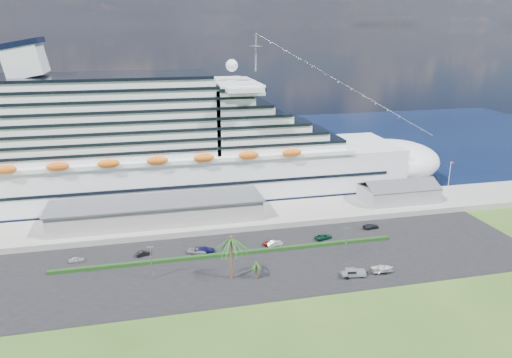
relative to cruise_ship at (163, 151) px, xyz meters
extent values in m
plane|color=#2C501A|center=(21.53, -64.00, -16.69)|extent=(420.00, 420.00, 0.00)
cube|color=black|center=(21.53, -53.00, -16.63)|extent=(140.00, 38.00, 0.12)
cube|color=gray|center=(21.53, -24.00, -15.79)|extent=(240.00, 20.00, 1.80)
cube|color=black|center=(21.53, 66.00, -16.68)|extent=(420.00, 160.00, 0.02)
cube|color=silver|center=(1.53, 0.00, -8.69)|extent=(160.00, 30.00, 16.00)
ellipsoid|color=silver|center=(81.53, 0.00, -8.69)|extent=(40.00, 30.00, 16.00)
cube|color=black|center=(1.53, 0.00, -15.49)|extent=(164.00, 30.60, 2.40)
cube|color=silver|center=(-10.47, 0.00, 12.91)|extent=(128.00, 26.00, 24.80)
cube|color=silver|center=(24.33, 0.00, 20.71)|extent=(14.00, 38.00, 3.20)
cube|color=silver|center=(-38.47, 0.00, 30.31)|extent=(11.58, 14.00, 11.58)
cylinder|color=gray|center=(31.53, 0.00, 31.31)|extent=(0.70, 0.70, 12.00)
ellipsoid|color=orange|center=(-2.47, -15.80, 1.11)|extent=(90.00, 2.40, 2.60)
ellipsoid|color=orange|center=(-2.47, 15.80, 1.11)|extent=(90.00, 2.40, 2.60)
cube|color=black|center=(1.53, 0.00, -7.89)|extent=(144.00, 30.40, 0.90)
cube|color=gray|center=(-3.47, -24.00, -11.89)|extent=(60.00, 14.00, 6.00)
cube|color=#4C4C54|center=(-3.47, -24.00, -8.79)|extent=(61.00, 15.00, 0.40)
cube|color=gray|center=(73.53, -24.00, -12.49)|extent=(24.00, 12.00, 4.80)
cube|color=#4C4C54|center=(73.53, -27.00, -8.89)|extent=(24.00, 6.31, 2.74)
cube|color=#4C4C54|center=(73.53, -21.00, -8.89)|extent=(24.00, 6.31, 2.74)
cylinder|color=silver|center=(91.53, -24.00, -8.89)|extent=(0.16, 0.16, 12.00)
cube|color=red|center=(92.03, -24.00, -3.29)|extent=(1.00, 0.04, 0.70)
cube|color=black|center=(13.53, -48.00, -16.12)|extent=(88.00, 1.10, 0.90)
cylinder|color=gray|center=(-6.47, -56.00, -12.57)|extent=(0.24, 0.24, 8.00)
cube|color=gray|center=(-6.47, -56.00, -8.47)|extent=(1.60, 0.35, 0.35)
cylinder|color=gray|center=(41.53, -56.00, -12.57)|extent=(0.24, 0.24, 8.00)
cube|color=gray|center=(41.53, -56.00, -8.47)|extent=(1.60, 0.35, 0.35)
cylinder|color=#47301E|center=(11.53, -60.00, -11.44)|extent=(0.54, 0.54, 10.50)
sphere|color=#47301E|center=(11.53, -60.00, -6.19)|extent=(0.98, 0.98, 0.98)
cylinder|color=#47301E|center=(17.03, -61.50, -14.59)|extent=(0.35, 0.35, 4.20)
sphere|color=#47301E|center=(17.03, -61.50, -12.49)|extent=(0.73, 0.73, 0.73)
imported|color=#B3B3B5|center=(-24.39, -42.78, -15.93)|extent=(3.91, 1.93, 1.28)
imported|color=black|center=(-8.20, -42.96, -15.92)|extent=(4.20, 2.62, 1.31)
imported|color=gray|center=(5.37, -44.81, -15.88)|extent=(5.47, 3.89, 1.39)
imported|color=#15184C|center=(7.50, -44.83, -15.79)|extent=(5.76, 3.28, 1.57)
imported|color=maroon|center=(24.97, -44.37, -15.90)|extent=(4.07, 1.93, 1.35)
imported|color=silver|center=(26.10, -44.90, -15.86)|extent=(4.61, 2.71, 1.44)
imported|color=#0E3A27|center=(40.26, -43.82, -15.88)|extent=(5.45, 3.67, 1.39)
imported|color=black|center=(56.28, -39.99, -15.88)|extent=(4.99, 2.45, 1.40)
cylinder|color=black|center=(37.48, -66.71, -16.16)|extent=(0.85, 0.40, 0.82)
cylinder|color=black|center=(37.48, -64.76, -16.16)|extent=(0.85, 0.40, 0.82)
cylinder|color=black|center=(41.08, -66.71, -16.16)|extent=(0.85, 0.40, 0.82)
cylinder|color=black|center=(41.08, -64.76, -16.16)|extent=(0.85, 0.40, 0.82)
cube|color=#ACAFB3|center=(39.43, -65.73, -15.80)|extent=(5.79, 2.82, 0.72)
cube|color=#ACAFB3|center=(40.92, -65.73, -15.39)|extent=(2.73, 2.33, 0.57)
cube|color=#ACAFB3|center=(38.71, -65.73, -15.08)|extent=(2.52, 2.25, 0.98)
cube|color=black|center=(38.71, -65.73, -14.98)|extent=(2.32, 2.28, 0.57)
cube|color=#ACAFB3|center=(37.07, -65.73, -15.60)|extent=(1.19, 2.06, 0.36)
cube|color=gray|center=(46.85, -65.55, -15.96)|extent=(5.20, 2.09, 0.13)
cylinder|color=gray|center=(44.51, -65.55, -15.96)|extent=(2.45, 0.18, 0.09)
cylinder|color=black|center=(47.29, -66.56, -16.22)|extent=(0.72, 0.27, 0.71)
cylinder|color=black|center=(47.29, -64.55, -16.22)|extent=(0.72, 0.27, 0.71)
imported|color=silver|center=(46.85, -65.55, -15.31)|extent=(5.80, 4.25, 1.17)
camera|label=1|loc=(-6.98, -162.31, 39.80)|focal=35.00mm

